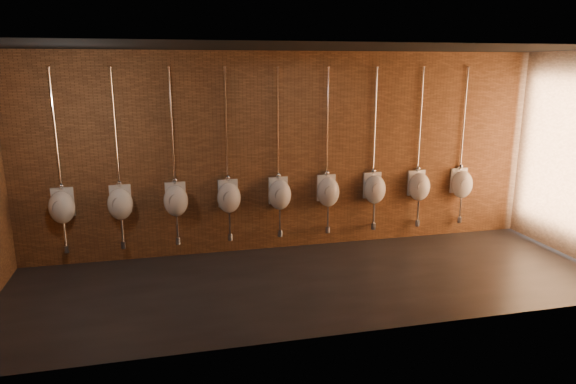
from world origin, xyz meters
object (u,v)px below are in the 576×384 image
Objects in this scene: urinal_1 at (120,203)px; urinal_7 at (419,186)px; urinal_2 at (176,200)px; urinal_6 at (375,188)px; urinal_4 at (280,194)px; urinal_5 at (328,191)px; urinal_8 at (462,183)px; urinal_3 at (229,197)px; urinal_0 at (62,206)px.

urinal_7 is (4.93, 0.00, 0.00)m from urinal_1.
urinal_2 is 4.11m from urinal_7.
urinal_6 is at bearing 180.00° from urinal_7.
urinal_6 is at bearing 0.00° from urinal_4.
urinal_6 is at bearing 0.00° from urinal_5.
urinal_6 is at bearing 180.00° from urinal_8.
urinal_3 is 3.29m from urinal_7.
urinal_2 is 1.00× the size of urinal_8.
urinal_6 and urinal_7 have the same top height.
urinal_5 is at bearing 180.00° from urinal_7.
urinal_3 and urinal_4 have the same top height.
urinal_4 is at bearing 180.00° from urinal_7.
urinal_0 and urinal_7 have the same top height.
urinal_7 is 1.00× the size of urinal_8.
urinal_1 is (0.82, 0.00, 0.00)m from urinal_0.
urinal_3 is 2.47m from urinal_6.
urinal_6 and urinal_8 have the same top height.
urinal_4 and urinal_7 have the same top height.
urinal_1 is 1.00× the size of urinal_6.
urinal_1 is 1.00× the size of urinal_5.
urinal_7 is at bearing 180.00° from urinal_8.
urinal_4 and urinal_5 have the same top height.
urinal_5 is (1.64, 0.00, 0.00)m from urinal_3.
urinal_8 is (5.75, 0.00, 0.00)m from urinal_1.
urinal_3 is (0.82, 0.00, 0.00)m from urinal_2.
urinal_6 is (3.29, 0.00, 0.00)m from urinal_2.
urinal_5 and urinal_8 have the same top height.
urinal_1 is 2.47m from urinal_4.
urinal_5 is 0.82m from urinal_6.
urinal_0 is at bearing 180.00° from urinal_2.
urinal_1 is at bearing 180.00° from urinal_8.
urinal_5 is 2.47m from urinal_8.
urinal_2 is 2.47m from urinal_5.
urinal_6 is at bearing 0.00° from urinal_2.
urinal_6 is 1.64m from urinal_8.
urinal_0 is 1.00× the size of urinal_4.
urinal_7 is at bearing 0.00° from urinal_1.
urinal_2 is 1.00× the size of urinal_4.
urinal_3 is at bearing 180.00° from urinal_4.
urinal_0 is 1.00× the size of urinal_7.
urinal_2 is 1.00× the size of urinal_5.
urinal_7 is 0.82m from urinal_8.
urinal_8 is at bearing 0.00° from urinal_1.
urinal_2 and urinal_8 have the same top height.
urinal_6 is 0.82m from urinal_7.
urinal_2 and urinal_7 have the same top height.
urinal_0 and urinal_4 have the same top height.
urinal_6 is (1.64, 0.00, 0.00)m from urinal_4.
urinal_2 is at bearing 180.00° from urinal_4.
urinal_5 is at bearing 0.00° from urinal_1.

